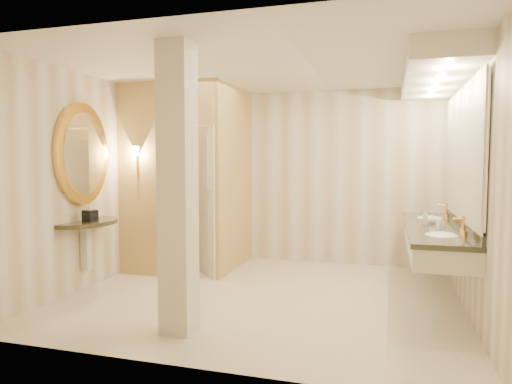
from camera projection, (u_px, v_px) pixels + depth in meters
The scene contains 16 objects.
floor at pixel (263, 295), 5.47m from camera, with size 4.50×4.50×0.00m, color beige.
ceiling at pixel (263, 67), 5.28m from camera, with size 4.50×4.50×0.00m, color silver.
wall_back at pixel (296, 177), 7.29m from camera, with size 4.50×0.02×2.70m, color beige.
wall_front at pixel (192, 196), 3.46m from camera, with size 4.50×0.02×2.70m, color beige.
wall_left at pixel (98, 181), 6.01m from camera, with size 0.02×4.00×2.70m, color beige.
wall_right at pixel (471, 186), 4.75m from camera, with size 0.02×4.00×2.70m, color beige.
toilet_closet at pixel (205, 177), 6.61m from camera, with size 1.50×1.55×2.70m.
wall_sconce at pixel (137, 152), 6.30m from camera, with size 0.14×0.14×0.42m.
vanity at pixel (439, 160), 5.19m from camera, with size 0.75×2.80×2.09m.
console_shelf at pixel (83, 183), 5.65m from camera, with size 0.96×0.96×1.93m.
pillar at pixel (178, 190), 4.23m from camera, with size 0.29×0.29×2.70m, color beige.
tissue_box at pixel (90, 216), 5.56m from camera, with size 0.14×0.14×0.14m, color black.
toilet at pixel (206, 237), 7.35m from camera, with size 0.43×0.75×0.77m, color white.
soap_bottle_a at pixel (440, 223), 4.89m from camera, with size 0.06×0.07×0.14m, color beige.
soap_bottle_b at pixel (433, 219), 5.36m from camera, with size 0.09×0.09×0.12m, color silver.
soap_bottle_c at pixel (425, 218), 5.22m from camera, with size 0.07×0.07×0.18m, color #C6B28C.
Camera 1 is at (1.43, -5.18, 1.62)m, focal length 32.00 mm.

